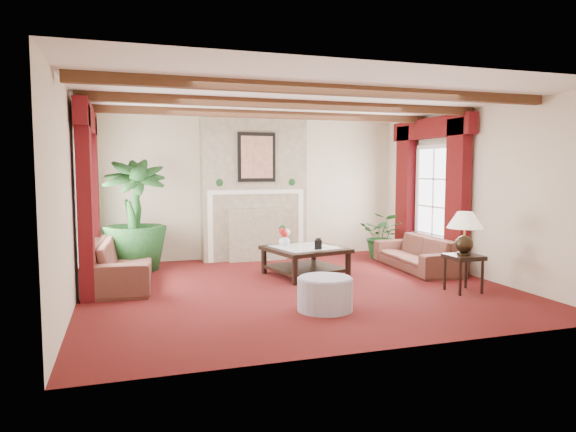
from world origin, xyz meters
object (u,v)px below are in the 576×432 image
object	(u,v)px
coffee_table	(305,262)
side_table	(463,273)
potted_palm	(135,240)
sofa_right	(417,247)
sofa_left	(121,254)
ottoman	(325,294)

from	to	relation	value
coffee_table	side_table	xyz separation A→B (m)	(1.75, -1.72, 0.03)
potted_palm	side_table	bearing A→B (deg)	-34.31
sofa_right	potted_palm	distance (m)	4.84
side_table	coffee_table	bearing A→B (deg)	135.63
sofa_left	sofa_right	bearing A→B (deg)	-90.66
sofa_right	potted_palm	world-z (taller)	potted_palm
sofa_left	ottoman	world-z (taller)	sofa_left
sofa_left	ottoman	bearing A→B (deg)	-130.46
potted_palm	sofa_left	bearing A→B (deg)	-103.43
sofa_left	side_table	distance (m)	5.04
ottoman	coffee_table	bearing A→B (deg)	77.22
sofa_left	coffee_table	size ratio (longest dim) A/B	2.04
potted_palm	coffee_table	distance (m)	2.93
side_table	potted_palm	bearing A→B (deg)	145.69
sofa_right	ottoman	world-z (taller)	sofa_right
sofa_right	side_table	bearing A→B (deg)	-6.12
potted_palm	coffee_table	size ratio (longest dim) A/B	1.68
side_table	sofa_right	bearing A→B (deg)	80.59
sofa_left	sofa_right	xyz separation A→B (m)	(4.87, -0.39, -0.07)
side_table	ottoman	xyz separation A→B (m)	(-2.21, -0.29, -0.06)
coffee_table	side_table	world-z (taller)	side_table
sofa_right	coffee_table	distance (m)	2.03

